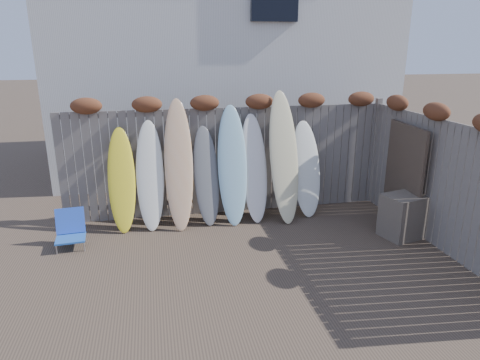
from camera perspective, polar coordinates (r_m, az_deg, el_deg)
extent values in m
plane|color=#493A2D|center=(6.20, 2.30, -12.16)|extent=(80.00, 80.00, 0.00)
cube|color=slate|center=(8.01, -1.74, 2.51)|extent=(6.00, 0.10, 2.00)
cube|color=slate|center=(9.00, 17.46, 3.70)|extent=(0.10, 0.10, 2.10)
ellipsoid|color=brown|center=(7.72, -19.83, 9.27)|extent=(0.52, 0.28, 0.28)
ellipsoid|color=brown|center=(7.65, -12.31, 9.82)|extent=(0.52, 0.28, 0.28)
ellipsoid|color=brown|center=(7.70, -4.74, 10.20)|extent=(0.52, 0.28, 0.28)
ellipsoid|color=brown|center=(7.89, 2.60, 10.41)|extent=(0.52, 0.28, 0.28)
ellipsoid|color=brown|center=(8.19, 9.52, 10.45)|extent=(0.52, 0.28, 0.28)
ellipsoid|color=brown|center=(8.60, 15.85, 10.36)|extent=(0.52, 0.28, 0.28)
cube|color=slate|center=(7.24, 25.70, -0.88)|extent=(0.10, 4.40, 2.00)
ellipsoid|color=brown|center=(7.30, 24.72, 8.30)|extent=(0.28, 0.56, 0.28)
ellipsoid|color=brown|center=(8.20, 20.23, 9.65)|extent=(0.28, 0.56, 0.28)
cube|color=silver|center=(11.87, -2.96, 17.10)|extent=(8.00, 5.00, 6.00)
cube|color=#2356AF|center=(7.30, -21.64, -7.26)|extent=(0.47, 0.42, 0.03)
cube|color=blue|center=(7.41, -21.71, -5.05)|extent=(0.45, 0.17, 0.41)
cylinder|color=#ACABB3|center=(7.21, -23.27, -8.50)|extent=(0.02, 0.02, 0.16)
cylinder|color=#A2A1A8|center=(7.51, -23.02, -7.43)|extent=(0.02, 0.02, 0.16)
cylinder|color=silver|center=(7.16, -20.05, -8.27)|extent=(0.02, 0.02, 0.16)
cylinder|color=#B8B8C0|center=(7.46, -19.93, -7.21)|extent=(0.02, 0.02, 0.16)
cube|color=brown|center=(7.61, 20.88, -4.52)|extent=(0.73, 0.66, 0.73)
cube|color=#30281D|center=(7.92, 20.95, 0.42)|extent=(0.14, 1.20, 1.80)
ellipsoid|color=yellow|center=(7.57, -15.51, -0.01)|extent=(0.47, 0.64, 1.75)
ellipsoid|color=white|center=(7.54, -11.91, 0.58)|extent=(0.51, 0.69, 1.85)
ellipsoid|color=#DEB581|center=(7.46, -8.17, 2.05)|extent=(0.53, 0.81, 2.21)
ellipsoid|color=slate|center=(7.61, -4.51, 0.56)|extent=(0.49, 0.65, 1.72)
ellipsoid|color=#98CBE0|center=(7.60, -1.02, 1.99)|extent=(0.57, 0.77, 2.08)
ellipsoid|color=white|center=(7.73, 1.90, 1.59)|extent=(0.48, 0.69, 1.91)
ellipsoid|color=beige|center=(7.72, 5.88, 3.05)|extent=(0.53, 0.82, 2.31)
ellipsoid|color=white|center=(8.07, 8.80, 1.48)|extent=(0.56, 0.64, 1.74)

